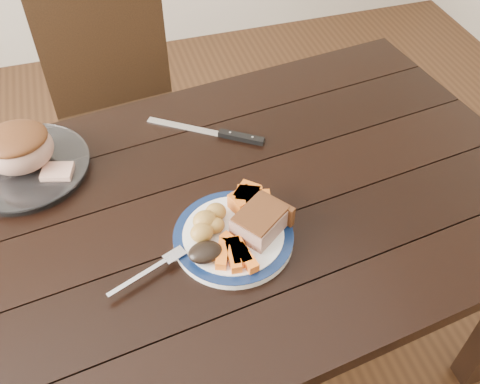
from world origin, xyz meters
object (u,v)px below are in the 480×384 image
object	(u,v)px
dining_table	(205,235)
serving_platter	(26,168)
pork_slice	(260,222)
chair_far	(121,107)
dinner_plate	(233,237)
carving_knife	(227,135)
fork	(153,269)
roast_joint	(18,149)

from	to	relation	value
dining_table	serving_platter	distance (m)	0.46
dining_table	pork_slice	bearing A→B (deg)	-48.62
serving_platter	pork_slice	size ratio (longest dim) A/B	2.82
dining_table	pork_slice	world-z (taller)	pork_slice
dining_table	chair_far	distance (m)	0.76
dinner_plate	chair_far	bearing A→B (deg)	100.47
chair_far	pork_slice	distance (m)	0.91
chair_far	carving_knife	distance (m)	0.61
fork	pork_slice	bearing A→B (deg)	-13.65
serving_platter	chair_far	bearing A→B (deg)	62.02
dining_table	roast_joint	xyz separation A→B (m)	(-0.38, 0.24, 0.16)
serving_platter	carving_knife	bearing A→B (deg)	-2.13
roast_joint	chair_far	bearing A→B (deg)	62.02
pork_slice	dinner_plate	bearing A→B (deg)	175.24
dining_table	dinner_plate	world-z (taller)	dinner_plate
dinner_plate	roast_joint	world-z (taller)	roast_joint
dining_table	carving_knife	world-z (taller)	carving_knife
chair_far	pork_slice	bearing A→B (deg)	97.41
dining_table	fork	bearing A→B (deg)	-134.19
pork_slice	carving_knife	distance (m)	0.34
dining_table	serving_platter	bearing A→B (deg)	147.11
pork_slice	serving_platter	bearing A→B (deg)	143.28
dinner_plate	fork	size ratio (longest dim) A/B	1.50
serving_platter	roast_joint	size ratio (longest dim) A/B	1.84
carving_knife	chair_far	bearing A→B (deg)	149.50
dinner_plate	pork_slice	bearing A→B (deg)	-4.76
pork_slice	fork	distance (m)	0.24
chair_far	dining_table	bearing A→B (deg)	92.27
roast_joint	carving_knife	world-z (taller)	roast_joint
fork	chair_far	bearing A→B (deg)	66.43
chair_far	roast_joint	bearing A→B (deg)	55.33
serving_platter	roast_joint	distance (m)	0.06
dinner_plate	roast_joint	xyz separation A→B (m)	(-0.42, 0.35, 0.06)
dinner_plate	carving_knife	world-z (taller)	dinner_plate
dinner_plate	pork_slice	size ratio (longest dim) A/B	2.43
dinner_plate	carving_knife	distance (m)	0.34
fork	dinner_plate	bearing A→B (deg)	-9.59
chair_far	fork	distance (m)	0.92
roast_joint	carving_knife	bearing A→B (deg)	-2.13
chair_far	dinner_plate	distance (m)	0.89
dining_table	pork_slice	distance (m)	0.20
dinner_plate	serving_platter	distance (m)	0.54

